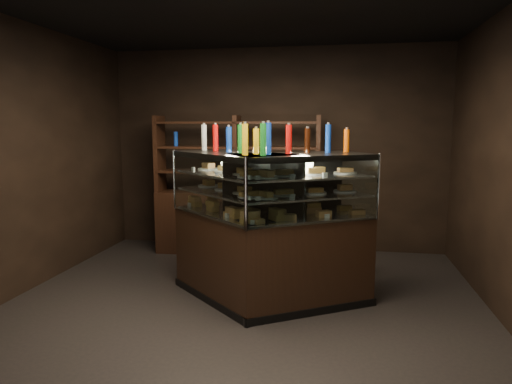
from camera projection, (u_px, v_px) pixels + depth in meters
ground at (241, 310)px, 4.64m from camera, size 5.00×5.00×0.00m
room_shell at (240, 117)px, 4.36m from camera, size 5.02×5.02×3.01m
display_case at (266, 252)px, 4.84m from camera, size 2.28×1.53×1.59m
food_display at (266, 188)px, 4.73m from camera, size 1.87×1.02×0.48m
bottles_top at (267, 139)px, 4.67m from camera, size 1.69×0.87×0.30m
potted_conifer at (348, 238)px, 5.68m from camera, size 0.38×0.38×0.82m
back_shelving at (237, 212)px, 6.64m from camera, size 2.38×0.52×2.00m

